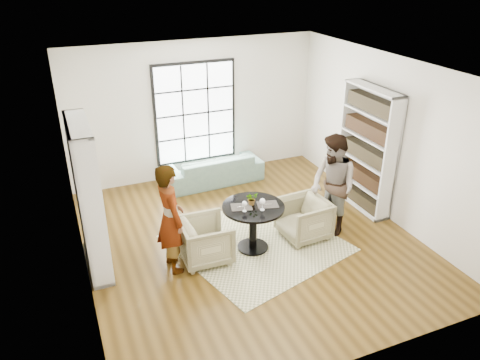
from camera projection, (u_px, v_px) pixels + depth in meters
name	position (u px, v px, depth m)	size (l,w,h in m)	color
ground	(250.00, 239.00, 8.27)	(6.00, 6.00, 0.00)	brown
room_shell	(238.00, 163.00, 8.17)	(6.00, 6.01, 6.00)	silver
rug	(256.00, 243.00, 8.15)	(2.53, 2.53, 0.01)	beige
pedestal_table	(253.00, 218.00, 7.76)	(1.03, 1.03, 0.82)	black
sofa	(214.00, 169.00, 10.25)	(2.10, 0.82, 0.61)	gray
armchair_left	(206.00, 240.00, 7.57)	(0.78, 0.80, 0.73)	#C7C28E
armchair_right	(304.00, 219.00, 8.20)	(0.78, 0.80, 0.73)	tan
person_left	(170.00, 219.00, 7.15)	(0.66, 0.43, 1.80)	gray
person_right	(333.00, 185.00, 8.15)	(0.89, 0.69, 1.83)	gray
placemat_left	(241.00, 207.00, 7.62)	(0.34, 0.26, 0.01)	black
placemat_right	(268.00, 205.00, 7.70)	(0.34, 0.26, 0.01)	black
cutlery_left	(241.00, 207.00, 7.62)	(0.14, 0.22, 0.01)	silver
cutlery_right	(268.00, 204.00, 7.70)	(0.14, 0.22, 0.01)	silver
wine_glass_left	(245.00, 204.00, 7.45)	(0.08, 0.08, 0.18)	silver
wine_glass_right	(262.00, 202.00, 7.48)	(0.10, 0.10, 0.21)	silver
flower_centerpiece	(252.00, 199.00, 7.67)	(0.19, 0.17, 0.21)	gray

